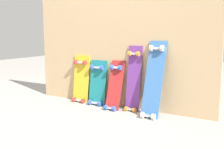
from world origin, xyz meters
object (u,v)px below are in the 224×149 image
skateboard_yellow (81,81)px  skateboard_teal (97,85)px  skateboard_red (114,88)px  skateboard_blue (153,82)px  skateboard_purple (133,82)px

skateboard_yellow → skateboard_teal: (0.26, -0.01, -0.02)m
skateboard_teal → skateboard_red: skateboard_red is taller
skateboard_teal → skateboard_red: size_ratio=0.97×
skateboard_teal → skateboard_blue: bearing=-6.2°
skateboard_red → skateboard_yellow: bearing=173.4°
skateboard_yellow → skateboard_teal: size_ratio=1.08×
skateboard_yellow → skateboard_purple: size_ratio=0.82×
skateboard_blue → skateboard_red: bearing=176.7°
skateboard_purple → skateboard_blue: bearing=-16.1°
skateboard_yellow → skateboard_red: bearing=-6.6°
skateboard_teal → skateboard_blue: (0.76, -0.08, 0.12)m
skateboard_yellow → skateboard_teal: bearing=-1.7°
skateboard_yellow → skateboard_blue: (1.02, -0.09, 0.10)m
skateboard_red → skateboard_purple: 0.24m
skateboard_purple → skateboard_teal: bearing=179.5°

